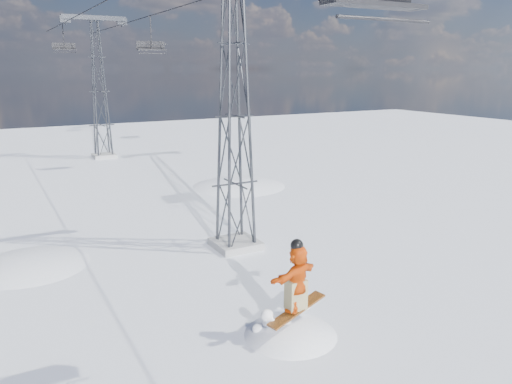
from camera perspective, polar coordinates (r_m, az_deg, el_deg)
ground at (r=14.59m, az=9.43°, el=-16.34°), size 120.00×120.00×0.00m
snow_terrain at (r=35.47m, az=-20.74°, el=-15.52°), size 39.00×37.00×22.00m
lift_tower_near at (r=19.93m, az=-2.48°, el=8.59°), size 5.20×1.80×11.43m
lift_tower_far at (r=43.72m, az=-17.46°, el=10.86°), size 5.20×1.80×11.43m
haul_cables at (r=30.78m, az=-12.77°, el=20.19°), size 4.46×51.00×0.06m
lift_chair_mid at (r=36.94m, az=-11.89°, el=15.96°), size 2.04×0.59×2.53m
lift_chair_far at (r=44.98m, az=-21.08°, el=15.21°), size 1.83×0.53×2.27m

